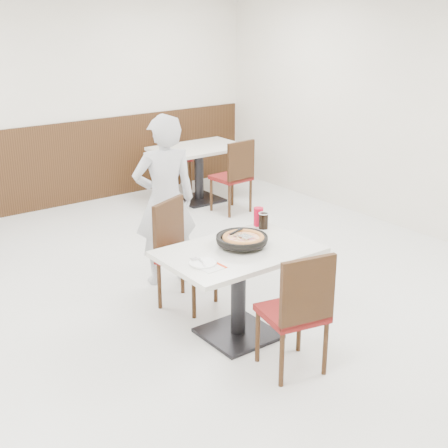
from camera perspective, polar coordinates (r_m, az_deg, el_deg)
floor at (r=5.73m, az=-1.21°, el=-6.96°), size 7.00×7.00×0.00m
wall_back at (r=8.31m, az=-15.72°, el=10.84°), size 6.00×0.04×2.80m
wall_right at (r=7.38m, az=18.30°, el=9.56°), size 0.04×7.00×2.80m
wainscot_back at (r=8.46m, az=-15.15°, el=5.14°), size 5.90×0.03×1.10m
main_table at (r=4.99m, az=1.32°, el=-6.36°), size 1.27×0.91×0.75m
chair_near at (r=4.54m, az=6.25°, el=-7.83°), size 0.50×0.50×0.95m
chair_far at (r=5.46m, az=-3.38°, el=-2.91°), size 0.55×0.55×0.95m
trivet at (r=4.91m, az=1.90°, el=-1.79°), size 0.12×0.12×0.04m
pizza_pan at (r=4.89m, az=1.64°, el=-1.61°), size 0.43×0.43×0.01m
pizza at (r=4.87m, az=1.78°, el=-1.46°), size 0.33×0.33×0.02m
pizza_server at (r=4.85m, az=1.99°, el=-1.12°), size 0.09×0.11×0.00m
napkin at (r=4.53m, az=-1.23°, el=-3.93°), size 0.18×0.18×0.00m
side_plate at (r=4.57m, az=-1.94°, el=-3.59°), size 0.22×0.22×0.01m
fork at (r=4.57m, az=-2.05°, el=-3.50°), size 0.07×0.17×0.00m
cola_glass at (r=5.28m, az=3.63°, el=0.26°), size 0.09×0.09×0.13m
red_cup at (r=5.34m, az=3.17°, el=0.68°), size 0.09×0.09×0.16m
diner_person at (r=5.84m, az=-5.43°, el=2.12°), size 0.68×0.54×1.63m
bg_table_right at (r=8.47m, az=-2.30°, el=4.60°), size 1.25×0.87×0.75m
bg_chair_right_near at (r=7.98m, az=0.64°, el=4.43°), size 0.44×0.44×0.95m
bg_chair_right_far at (r=9.02m, az=-4.66°, el=6.14°), size 0.46×0.46×0.95m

